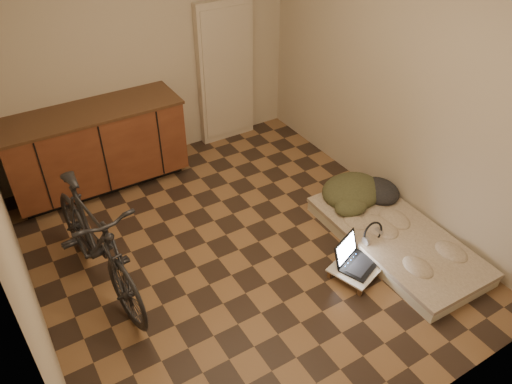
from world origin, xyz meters
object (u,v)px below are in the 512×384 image
bicycle (95,237)px  futon (395,239)px  lap_desk (361,263)px  laptop (355,259)px

bicycle → futon: bearing=-26.9°
futon → bicycle: bearing=160.9°
bicycle → lap_desk: bearing=-33.4°
bicycle → lap_desk: size_ratio=2.58×
futon → lap_desk: size_ratio=2.66×
laptop → futon: bearing=-14.7°
bicycle → futon: bicycle is taller
futon → laptop: size_ratio=4.03×
futon → laptop: bearing=-171.8°
bicycle → lap_desk: (2.00, -1.01, -0.47)m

